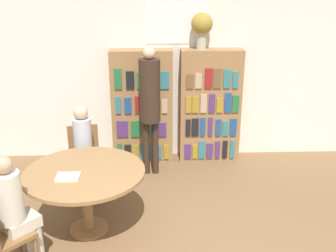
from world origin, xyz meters
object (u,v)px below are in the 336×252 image
object	(u,v)px
bookshelf_left	(142,107)
seated_reader_right	(15,207)
flower_vase	(202,26)
seated_reader_left	(84,147)
bookshelf_right	(210,106)
chair_left_side	(84,155)
librarian_standing	(150,99)
reading_table	(85,180)

from	to	relation	value
bookshelf_left	seated_reader_right	bearing A→B (deg)	-114.47
flower_vase	seated_reader_left	size ratio (longest dim) A/B	0.42
bookshelf_right	chair_left_side	size ratio (longest dim) A/B	1.97
bookshelf_left	librarian_standing	size ratio (longest dim) A/B	0.93
chair_left_side	librarian_standing	distance (m)	1.18
seated_reader_left	chair_left_side	bearing A→B (deg)	-90.00
seated_reader_right	flower_vase	bearing A→B (deg)	94.70
bookshelf_right	flower_vase	bearing A→B (deg)	178.19
chair_left_side	reading_table	bearing A→B (deg)	90.00
flower_vase	seated_reader_left	world-z (taller)	flower_vase
librarian_standing	bookshelf_left	bearing A→B (deg)	104.24
bookshelf_right	librarian_standing	size ratio (longest dim) A/B	0.93
bookshelf_left	seated_reader_left	xyz separation A→B (m)	(-0.72, -1.12, -0.18)
bookshelf_right	seated_reader_left	size ratio (longest dim) A/B	1.41
chair_left_side	seated_reader_left	distance (m)	0.27
reading_table	seated_reader_right	bearing A→B (deg)	-133.60
flower_vase	seated_reader_right	distance (m)	3.51
seated_reader_right	librarian_standing	world-z (taller)	librarian_standing
seated_reader_left	flower_vase	bearing A→B (deg)	-155.55
chair_left_side	librarian_standing	world-z (taller)	librarian_standing
seated_reader_left	seated_reader_right	distance (m)	1.45
bookshelf_right	chair_left_side	world-z (taller)	bookshelf_right
librarian_standing	seated_reader_left	bearing A→B (deg)	-144.19
flower_vase	reading_table	size ratio (longest dim) A/B	0.40
bookshelf_right	flower_vase	distance (m)	1.22
bookshelf_left	chair_left_side	world-z (taller)	bookshelf_left
flower_vase	seated_reader_right	world-z (taller)	flower_vase
bookshelf_right	seated_reader_right	distance (m)	3.33
flower_vase	librarian_standing	xyz separation A→B (m)	(-0.76, -0.51, -0.93)
reading_table	librarian_standing	world-z (taller)	librarian_standing
seated_reader_left	reading_table	bearing A→B (deg)	90.00
bookshelf_left	reading_table	distance (m)	2.01
librarian_standing	chair_left_side	bearing A→B (deg)	-153.99
seated_reader_right	librarian_standing	bearing A→B (deg)	101.28
bookshelf_right	seated_reader_right	world-z (taller)	bookshelf_right
bookshelf_right	reading_table	size ratio (longest dim) A/B	1.32
bookshelf_left	bookshelf_right	world-z (taller)	same
flower_vase	reading_table	world-z (taller)	flower_vase
flower_vase	seated_reader_right	xyz separation A→B (m)	(-2.02, -2.51, -1.39)
bookshelf_right	reading_table	world-z (taller)	bookshelf_right
bookshelf_right	seated_reader_left	world-z (taller)	bookshelf_right
reading_table	seated_reader_right	xyz separation A→B (m)	(-0.56, -0.59, 0.04)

